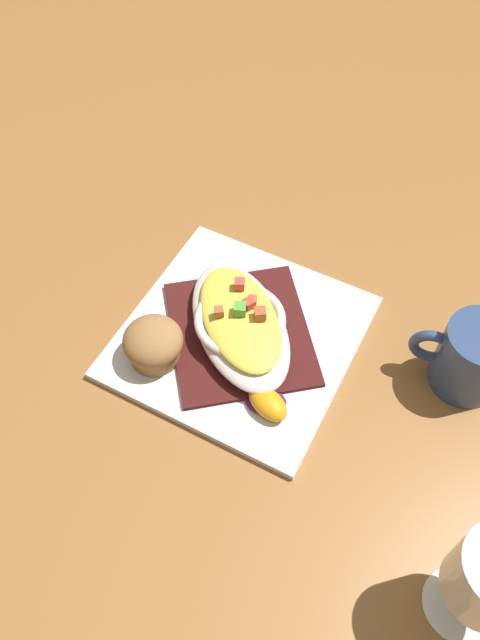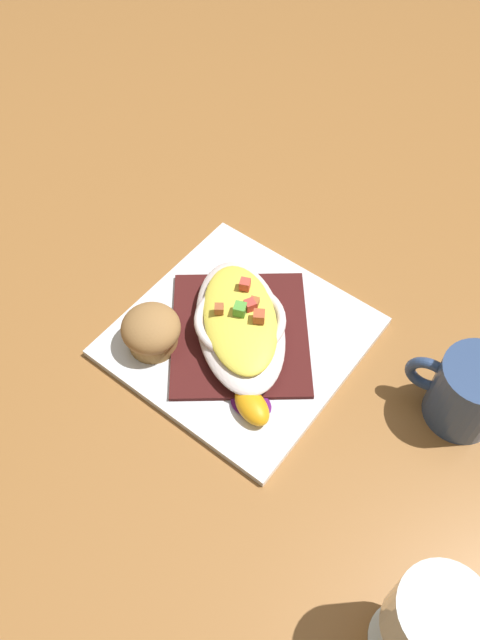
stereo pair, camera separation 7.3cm
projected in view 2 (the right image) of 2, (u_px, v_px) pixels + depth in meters
ground_plane at (240, 339)px, 0.77m from camera, size 2.60×2.60×0.00m
square_plate at (240, 337)px, 0.76m from camera, size 0.32×0.32×0.01m
folded_napkin at (240, 333)px, 0.76m from camera, size 0.23×0.22×0.01m
gratin_dish at (240, 322)px, 0.74m from camera, size 0.22×0.19×0.05m
muffin at (151, 331)px, 0.73m from camera, size 0.07×0.07×0.05m
orange_garnish at (252, 406)px, 0.69m from camera, size 0.06×0.06×0.02m
coffee_mug at (466, 394)px, 0.68m from camera, size 0.08×0.11×0.09m
stemmed_glass at (432, 621)px, 0.50m from camera, size 0.07×0.07×0.14m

